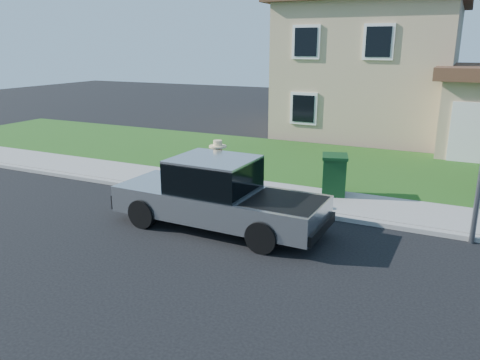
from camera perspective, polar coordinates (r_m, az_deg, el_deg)
name	(u,v)px	position (r m, az deg, el deg)	size (l,w,h in m)	color
ground	(223,247)	(10.82, -2.10, -8.22)	(80.00, 80.00, 0.00)	black
curb	(304,212)	(12.94, 7.84, -3.92)	(40.00, 0.20, 0.12)	gray
sidewalk	(316,200)	(13.93, 9.25, -2.45)	(40.00, 2.00, 0.15)	gray
lawn	(350,167)	(18.14, 13.32, 1.60)	(40.00, 7.00, 0.10)	#1C4012
house	(396,72)	(25.35, 18.51, 12.37)	(14.00, 11.30, 6.85)	tan
pickup_truck	(218,196)	(11.68, -2.71, -1.95)	(5.52, 2.18, 1.80)	black
woman	(218,177)	(12.98, -2.68, 0.35)	(0.77, 0.64, 1.98)	tan
trash_bin	(334,174)	(14.19, 11.39, 0.67)	(0.93, 1.01, 1.20)	#0E3314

